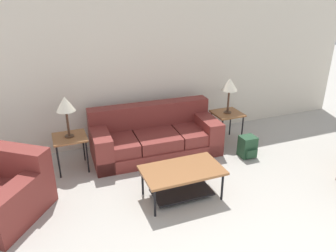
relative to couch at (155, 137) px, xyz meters
The scene contains 8 objects.
wall_back 1.20m from the couch, 88.88° to the left, with size 8.89×0.06×2.60m.
couch is the anchor object (origin of this frame).
coffee_table 1.38m from the couch, 93.75° to the right, with size 1.09×0.64×0.44m.
side_table_left 1.42m from the couch, behind, with size 0.51×0.49×0.57m.
side_table_right 1.42m from the couch, ahead, with size 0.51×0.49×0.57m.
table_lamp_left 1.61m from the couch, behind, with size 0.29×0.29×0.65m.
table_lamp_right 1.61m from the couch, ahead, with size 0.29×0.29×0.65m.
backpack 1.60m from the couch, 26.40° to the right, with size 0.26×0.31×0.37m.
Camera 1 is at (-1.68, -1.01, 2.72)m, focal length 35.00 mm.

